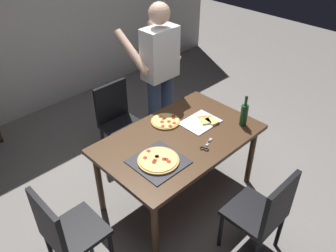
# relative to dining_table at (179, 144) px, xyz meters

# --- Properties ---
(ground_plane) EXTENTS (12.00, 12.00, 0.00)m
(ground_plane) POSITION_rel_dining_table_xyz_m (0.00, 0.00, -0.67)
(ground_plane) COLOR gray
(back_wall) EXTENTS (6.40, 0.10, 2.80)m
(back_wall) POSITION_rel_dining_table_xyz_m (0.00, 2.60, 0.73)
(back_wall) COLOR silver
(back_wall) RESTS_ON ground_plane
(dining_table) EXTENTS (1.51, 0.94, 0.75)m
(dining_table) POSITION_rel_dining_table_xyz_m (0.00, 0.00, 0.00)
(dining_table) COLOR #4C331E
(dining_table) RESTS_ON ground_plane
(chair_near_camera) EXTENTS (0.42, 0.42, 0.90)m
(chair_near_camera) POSITION_rel_dining_table_xyz_m (-0.00, -0.96, -0.16)
(chair_near_camera) COLOR black
(chair_near_camera) RESTS_ON ground_plane
(chair_far_side) EXTENTS (0.42, 0.42, 0.90)m
(chair_far_side) POSITION_rel_dining_table_xyz_m (0.00, 0.96, -0.16)
(chair_far_side) COLOR black
(chair_far_side) RESTS_ON ground_plane
(chair_left_end) EXTENTS (0.42, 0.42, 0.90)m
(chair_left_end) POSITION_rel_dining_table_xyz_m (-1.24, 0.00, -0.16)
(chair_left_end) COLOR black
(chair_left_end) RESTS_ON ground_plane
(person_serving_pizza) EXTENTS (0.55, 0.54, 1.75)m
(person_serving_pizza) POSITION_rel_dining_table_xyz_m (0.44, 0.74, 0.33)
(person_serving_pizza) COLOR #38476B
(person_serving_pizza) RESTS_ON ground_plane
(pepperoni_pizza_on_tray) EXTENTS (0.41, 0.41, 0.04)m
(pepperoni_pizza_on_tray) POSITION_rel_dining_table_xyz_m (-0.38, -0.12, 0.09)
(pepperoni_pizza_on_tray) COLOR #2D2D33
(pepperoni_pizza_on_tray) RESTS_ON dining_table
(pizza_slices_on_towel) EXTENTS (0.36, 0.29, 0.03)m
(pizza_slices_on_towel) POSITION_rel_dining_table_xyz_m (0.34, 0.01, 0.09)
(pizza_slices_on_towel) COLOR white
(pizza_slices_on_towel) RESTS_ON dining_table
(wine_bottle) EXTENTS (0.07, 0.07, 0.32)m
(wine_bottle) POSITION_rel_dining_table_xyz_m (0.58, -0.29, 0.20)
(wine_bottle) COLOR #194723
(wine_bottle) RESTS_ON dining_table
(kitchen_scissors) EXTENTS (0.20, 0.12, 0.01)m
(kitchen_scissors) POSITION_rel_dining_table_xyz_m (0.07, -0.27, 0.08)
(kitchen_scissors) COLOR silver
(kitchen_scissors) RESTS_ON dining_table
(second_pizza_plain) EXTENTS (0.29, 0.29, 0.03)m
(second_pizza_plain) POSITION_rel_dining_table_xyz_m (0.08, 0.26, 0.09)
(second_pizza_plain) COLOR tan
(second_pizza_plain) RESTS_ON dining_table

